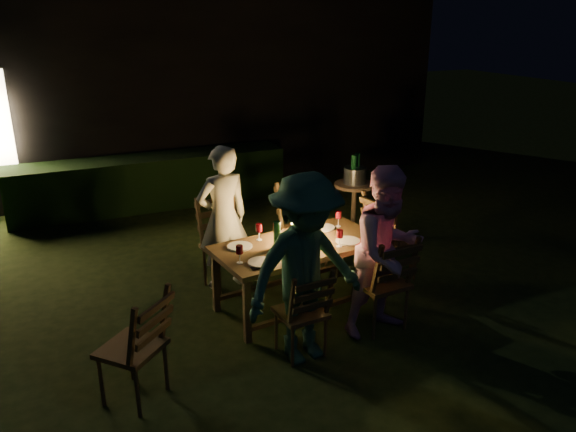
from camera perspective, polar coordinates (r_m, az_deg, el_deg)
name	(u,v)px	position (r m, az deg, el deg)	size (l,w,h in m)	color
garden_envelope	(147,86)	(11.24, -14.15, 12.65)	(40.00, 40.00, 3.20)	black
dining_table	(299,250)	(5.67, 1.09, -3.43)	(1.78, 1.03, 0.70)	#452E17
chair_near_left	(301,327)	(5.04, 1.38, -11.22)	(0.43, 0.46, 0.90)	#452E17
chair_near_right	(381,298)	(5.50, 9.42, -8.26)	(0.49, 0.52, 1.02)	#452E17
chair_far_left	(227,260)	(6.23, -6.26, -4.51)	(0.54, 0.57, 1.05)	#452E17
chair_far_right	(303,242)	(6.67, 1.54, -2.67)	(0.53, 0.57, 1.07)	#452E17
chair_end	(390,252)	(6.48, 10.33, -3.63)	(0.61, 0.58, 1.09)	#452E17
chair_spare	(135,366)	(4.67, -15.26, -14.44)	(0.65, 0.65, 0.99)	#452E17
person_house_side	(223,218)	(6.09, -6.62, -0.21)	(0.58, 0.38, 1.60)	beige
person_opp_right	(388,252)	(5.25, 10.08, -3.57)	(0.79, 0.62, 1.63)	#E59DC6
person_opp_left	(305,270)	(4.73, 1.78, -5.53)	(1.09, 0.63, 1.69)	#2F5E45
lantern	(300,226)	(5.65, 1.26, -1.04)	(0.16, 0.16, 0.35)	white
plate_far_left	(240,246)	(5.57, -4.92, -3.08)	(0.25, 0.25, 0.01)	white
plate_near_left	(261,262)	(5.21, -2.75, -4.70)	(0.25, 0.25, 0.01)	white
plate_far_right	(323,228)	(6.04, 3.60, -1.17)	(0.25, 0.25, 0.01)	white
plate_near_right	(348,241)	(5.71, 6.10, -2.53)	(0.25, 0.25, 0.01)	white
wineglass_a	(259,232)	(5.70, -2.96, -1.63)	(0.06, 0.06, 0.18)	#59070F
wineglass_b	(240,254)	(5.19, -4.94, -3.89)	(0.06, 0.06, 0.18)	#59070F
wineglass_c	(340,238)	(5.56, 5.26, -2.27)	(0.06, 0.06, 0.18)	#59070F
wineglass_d	(338,219)	(6.08, 5.15, -0.28)	(0.06, 0.06, 0.18)	#59070F
wineglass_e	(307,247)	(5.33, 1.91, -3.18)	(0.06, 0.06, 0.18)	silver
bottle_table	(277,235)	(5.47, -1.11, -1.95)	(0.07, 0.07, 0.28)	#0F471E
napkin_left	(303,257)	(5.32, 1.56, -4.18)	(0.18, 0.14, 0.01)	red
napkin_right	(361,242)	(5.71, 7.38, -2.60)	(0.18, 0.14, 0.01)	red
phone	(259,267)	(5.12, -3.01, -5.22)	(0.14, 0.07, 0.01)	black
side_table	(354,190)	(7.62, 6.76, 2.69)	(0.54, 0.54, 0.73)	olive
ice_bucket	(355,176)	(7.56, 6.81, 4.11)	(0.30, 0.30, 0.22)	#A5A8AD
bottle_bucket_a	(353,173)	(7.49, 6.66, 4.36)	(0.07, 0.07, 0.32)	#0F471E
bottle_bucket_b	(357,171)	(7.61, 7.00, 4.58)	(0.07, 0.07, 0.32)	#0F471E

